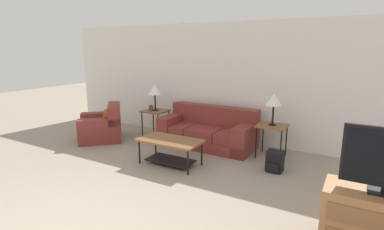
{
  "coord_description": "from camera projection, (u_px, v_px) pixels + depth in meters",
  "views": [
    {
      "loc": [
        2.61,
        -1.58,
        2.05
      ],
      "look_at": [
        -0.16,
        3.26,
        0.8
      ],
      "focal_mm": 28.0,
      "sensor_mm": 36.0,
      "label": 1
    }
  ],
  "objects": [
    {
      "name": "wall_back",
      "position": [
        227.0,
        83.0,
        6.61
      ],
      "size": [
        8.98,
        0.06,
        2.6
      ],
      "color": "white",
      "rests_on": "ground_plane"
    },
    {
      "name": "couch",
      "position": [
        208.0,
        132.0,
        6.39
      ],
      "size": [
        2.02,
        0.93,
        0.82
      ],
      "color": "maroon",
      "rests_on": "ground_plane"
    },
    {
      "name": "armchair",
      "position": [
        103.0,
        127.0,
        6.82
      ],
      "size": [
        1.3,
        1.31,
        0.8
      ],
      "color": "maroon",
      "rests_on": "ground_plane"
    },
    {
      "name": "coffee_table",
      "position": [
        170.0,
        146.0,
        5.32
      ],
      "size": [
        1.13,
        0.61,
        0.47
      ],
      "color": "brown",
      "rests_on": "ground_plane"
    },
    {
      "name": "side_table_left",
      "position": [
        155.0,
        113.0,
        6.97
      ],
      "size": [
        0.54,
        0.51,
        0.63
      ],
      "color": "brown",
      "rests_on": "ground_plane"
    },
    {
      "name": "side_table_right",
      "position": [
        272.0,
        128.0,
        5.65
      ],
      "size": [
        0.54,
        0.51,
        0.63
      ],
      "color": "brown",
      "rests_on": "ground_plane"
    },
    {
      "name": "table_lamp_left",
      "position": [
        155.0,
        90.0,
        6.85
      ],
      "size": [
        0.32,
        0.32,
        0.6
      ],
      "color": "black",
      "rests_on": "side_table_left"
    },
    {
      "name": "table_lamp_right",
      "position": [
        274.0,
        100.0,
        5.53
      ],
      "size": [
        0.32,
        0.32,
        0.6
      ],
      "color": "black",
      "rests_on": "side_table_right"
    },
    {
      "name": "tv_console",
      "position": [
        379.0,
        224.0,
        2.99
      ],
      "size": [
        1.07,
        0.51,
        0.66
      ],
      "color": "#A87042",
      "rests_on": "ground_plane"
    },
    {
      "name": "backpack",
      "position": [
        275.0,
        161.0,
        5.07
      ],
      "size": [
        0.27,
        0.31,
        0.35
      ],
      "color": "black",
      "rests_on": "ground_plane"
    },
    {
      "name": "picture_frame",
      "position": [
        151.0,
        108.0,
        6.91
      ],
      "size": [
        0.1,
        0.04,
        0.13
      ],
      "color": "#4C3828",
      "rests_on": "side_table_left"
    }
  ]
}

